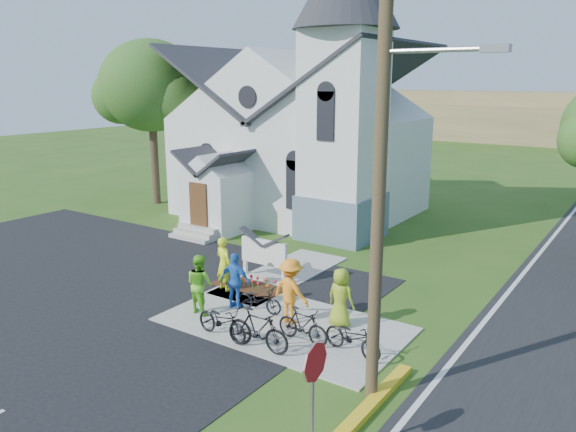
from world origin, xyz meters
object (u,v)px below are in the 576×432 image
Objects in this scene: bike_3 at (303,325)px; bike_4 at (353,337)px; utility_pole at (383,159)px; bike_0 at (222,321)px; cyclist_2 at (235,281)px; cyclist_3 at (291,291)px; stop_sign at (314,378)px; cyclist_4 at (341,297)px; church_sign at (264,253)px; bike_2 at (259,299)px; cyclist_1 at (200,284)px; cyclist_0 at (224,264)px; bike_1 at (258,330)px.

bike_4 is at bearing -82.44° from bike_3.
bike_0 is at bearing 176.37° from utility_pole.
cyclist_3 reaches higher than cyclist_2.
stop_sign reaches higher than cyclist_3.
cyclist_2 is 1.00× the size of bike_4.
cyclist_2 reaches higher than cyclist_4.
bike_4 is at bearing 165.37° from cyclist_2.
church_sign is 2.96m from bike_2.
cyclist_1 is (-6.43, 1.26, -4.44)m from utility_pole.
cyclist_0 is 1.01× the size of cyclist_1.
bike_1 is 1.06× the size of bike_4.
stop_sign is 6.28m from cyclist_3.
cyclist_3 is 1.41m from bike_3.
cyclist_4 is at bearing 114.41° from stop_sign.
utility_pole reaches higher than bike_3.
bike_0 is at bearing 119.15° from bike_4.
cyclist_2 is 1.02× the size of cyclist_4.
cyclist_2 is 3.39m from cyclist_4.
utility_pole is 5.48× the size of bike_0.
bike_1 is at bearing 169.50° from cyclist_1.
cyclist_2 is (-2.26, 1.82, 0.32)m from bike_1.
bike_0 is at bearing -67.32° from church_sign.
cyclist_1 is 1.10m from cyclist_2.
church_sign reaches higher than bike_3.
cyclist_0 is 3.68m from bike_0.
cyclist_0 is 5.99m from bike_4.
cyclist_3 is at bearing 50.31° from bike_3.
cyclist_2 is at bearing 140.36° from stop_sign.
cyclist_1 is 5.14m from bike_4.
cyclist_3 reaches higher than church_sign.
bike_4 is at bearing -170.09° from cyclist_1.
church_sign is 0.89× the size of stop_sign.
bike_2 is at bearing 16.99° from cyclist_4.
cyclist_1 is 1.03× the size of cyclist_2.
cyclist_0 is at bearing 156.24° from utility_pole.
bike_4 is (3.64, -0.81, 0.07)m from bike_2.
utility_pole is at bearing -87.45° from bike_0.
utility_pole is 5.47× the size of cyclist_1.
cyclist_1 is at bearing 168.88° from utility_pole.
bike_3 reaches higher than bike_2.
bike_2 is (-0.23, 1.98, -0.08)m from bike_0.
stop_sign is 4.57m from bike_4.
cyclist_1 is 1.03× the size of bike_4.
cyclist_1 is 1.14× the size of bike_3.
stop_sign is 9.24m from cyclist_0.
bike_2 is at bearing -174.77° from cyclist_2.
stop_sign reaches higher than bike_3.
cyclist_3 is (2.82, -2.48, -0.01)m from church_sign.
cyclist_0 reaches higher than cyclist_1.
bike_0 is 1.14× the size of bike_3.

